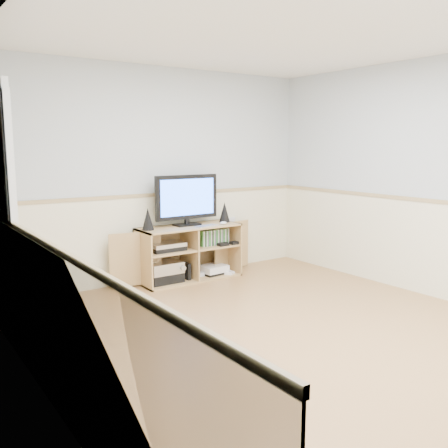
# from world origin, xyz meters

# --- Properties ---
(room) EXTENTS (4.04, 4.54, 2.54)m
(room) POSITION_xyz_m (-0.06, 0.12, 1.22)
(room) COLOR tan
(room) RESTS_ON ground
(media_cabinet) EXTENTS (1.93, 0.46, 0.65)m
(media_cabinet) POSITION_xyz_m (0.22, 2.04, 0.33)
(media_cabinet) COLOR tan
(media_cabinet) RESTS_ON floor
(monitor) EXTENTS (0.82, 0.18, 0.60)m
(monitor) POSITION_xyz_m (0.22, 2.04, 0.97)
(monitor) COLOR black
(monitor) RESTS_ON media_cabinet
(speaker_left) EXTENTS (0.13, 0.13, 0.25)m
(speaker_left) POSITION_xyz_m (-0.31, 2.01, 0.77)
(speaker_left) COLOR black
(speaker_left) RESTS_ON media_cabinet
(speaker_right) EXTENTS (0.13, 0.13, 0.25)m
(speaker_right) POSITION_xyz_m (0.74, 2.01, 0.77)
(speaker_right) COLOR black
(speaker_right) RESTS_ON media_cabinet
(keyboard) EXTENTS (0.30, 0.16, 0.01)m
(keyboard) POSITION_xyz_m (0.37, 1.85, 0.66)
(keyboard) COLOR silver
(keyboard) RESTS_ON media_cabinet
(mouse) EXTENTS (0.11, 0.09, 0.04)m
(mouse) POSITION_xyz_m (0.62, 1.85, 0.67)
(mouse) COLOR white
(mouse) RESTS_ON media_cabinet
(av_components) EXTENTS (0.50, 0.30, 0.47)m
(av_components) POSITION_xyz_m (-0.11, 1.99, 0.22)
(av_components) COLOR black
(av_components) RESTS_ON media_cabinet
(game_consoles) EXTENTS (0.45, 0.30, 0.11)m
(game_consoles) POSITION_xyz_m (0.54, 1.98, 0.07)
(game_consoles) COLOR white
(game_consoles) RESTS_ON media_cabinet
(game_cases) EXTENTS (0.39, 0.14, 0.19)m
(game_cases) POSITION_xyz_m (0.55, 1.97, 0.48)
(game_cases) COLOR #3F8C3F
(game_cases) RESTS_ON media_cabinet
(wall_outlet) EXTENTS (0.12, 0.03, 0.12)m
(wall_outlet) POSITION_xyz_m (1.00, 2.23, 0.60)
(wall_outlet) COLOR white
(wall_outlet) RESTS_ON wall_back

